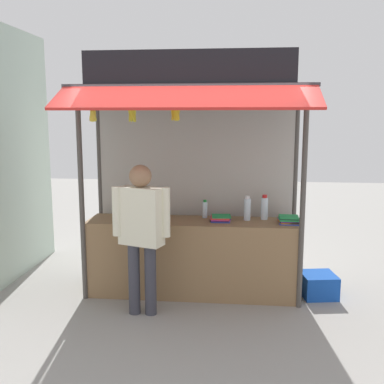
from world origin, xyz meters
The scene contains 15 objects.
ground_plane centered at (0.00, 0.00, 0.00)m, with size 20.00×20.00×0.00m, color gray.
stall_counter centered at (0.00, 0.00, 0.46)m, with size 2.53×0.58×0.92m, color olive.
stall_structure centered at (0.00, 0.13, 1.71)m, with size 2.73×1.47×2.86m.
water_bottle_back_left centered at (0.87, 0.16, 1.07)m, with size 0.09×0.09×0.30m.
water_bottle_far_right centered at (0.66, 0.09, 1.06)m, with size 0.08×0.08×0.30m.
water_bottle_front_right centered at (0.14, 0.17, 1.03)m, with size 0.06×0.06×0.23m.
water_bottle_back_right centered at (-0.83, 0.20, 1.04)m, with size 0.07×0.07×0.25m.
magazine_stack_rear_center centered at (1.15, -0.02, 0.96)m, with size 0.26×0.25×0.08m.
magazine_stack_front_left centered at (0.34, 0.02, 0.95)m, with size 0.26×0.28×0.06m.
banana_bunch_inner_right centered at (-0.14, -0.39, 2.20)m, with size 0.12×0.12×0.26m.
banana_bunch_leftmost centered at (-1.06, -0.39, 2.17)m, with size 0.10×0.09×0.27m.
banana_bunch_inner_left centered at (-0.62, -0.39, 2.19)m, with size 0.11×0.11×0.28m.
vendor_person centered at (-0.48, -0.64, 1.00)m, with size 0.63×0.35×1.66m.
plastic_crate centered at (1.54, 0.06, 0.14)m, with size 0.40×0.40×0.28m, color #194CB2.
neighbour_wall centered at (-2.50, 0.30, 1.66)m, with size 0.20×2.40×3.32m, color #B3CABA.
Camera 1 is at (0.53, -5.26, 2.16)m, focal length 42.00 mm.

